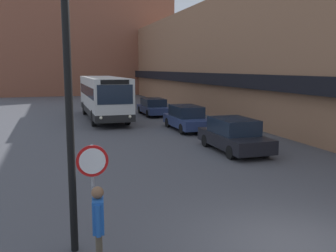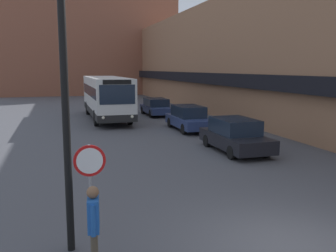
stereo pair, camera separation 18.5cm
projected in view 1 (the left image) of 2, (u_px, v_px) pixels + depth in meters
The scene contains 10 objects.
ground_plane at pixel (293, 246), 8.25m from camera, with size 160.00×160.00×0.00m, color #47474C.
building_row_right at pixel (225, 59), 33.11m from camera, with size 5.50×60.00×9.40m.
building_backdrop_far at pixel (83, 44), 55.57m from camera, with size 26.00×8.00×14.73m.
city_bus at pixel (104, 96), 28.52m from camera, with size 2.59×10.95×3.21m.
parked_car_front at pixel (234, 135), 17.60m from camera, with size 1.92×4.44×1.55m.
parked_car_middle at pixel (187, 118), 23.66m from camera, with size 1.84×4.51×1.54m.
parked_car_back at pixel (154, 107), 31.16m from camera, with size 1.90×4.54×1.39m.
stop_sign at pixel (93, 169), 8.85m from camera, with size 0.76×0.08×2.10m.
street_lamp at pixel (81, 53), 7.51m from camera, with size 1.46×0.36×6.83m.
pedestrian at pixel (98, 221), 7.05m from camera, with size 0.27×0.55×1.71m.
Camera 1 is at (-4.96, -6.56, 3.89)m, focal length 40.00 mm.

